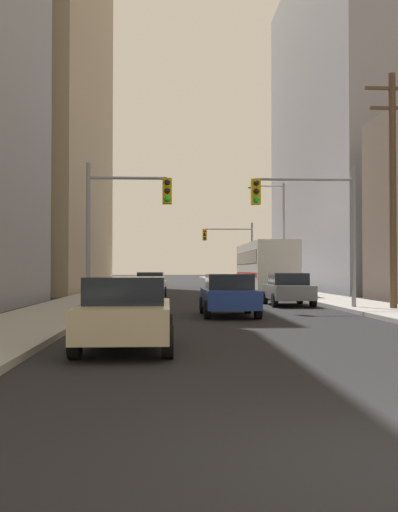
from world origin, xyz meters
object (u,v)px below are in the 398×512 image
object	(u,v)px
city_bus	(265,266)
traffic_signal_near_left	(125,212)
sedan_white	(151,284)
traffic_signal_near_right	(309,212)
traffic_signal_far_right	(230,243)
sedan_beige	(126,313)
sedan_grey	(288,289)
sedan_blue	(229,295)

from	to	relation	value
city_bus	traffic_signal_near_left	xyz separation A→B (m)	(-8.11, -14.80, 2.10)
sedan_white	traffic_signal_near_right	bearing A→B (deg)	-62.82
traffic_signal_near_left	sedan_white	bearing A→B (deg)	87.09
sedan_white	traffic_signal_far_right	bearing A→B (deg)	67.78
sedan_beige	sedan_grey	distance (m)	16.39
city_bus	sedan_grey	xyz separation A→B (m)	(-0.76, -11.42, -1.16)
city_bus	traffic_signal_near_right	distance (m)	14.97
city_bus	traffic_signal_near_right	bearing A→B (deg)	-92.17
sedan_grey	traffic_signal_near_left	distance (m)	8.73
sedan_blue	traffic_signal_near_left	xyz separation A→B (m)	(-3.95, 2.80, 3.26)
sedan_white	traffic_signal_far_right	world-z (taller)	traffic_signal_far_right
sedan_grey	traffic_signal_far_right	bearing A→B (deg)	89.86
traffic_signal_far_right	sedan_blue	bearing A→B (deg)	-96.06
traffic_signal_near_right	city_bus	bearing A→B (deg)	87.83
sedan_white	traffic_signal_far_right	size ratio (longest dim) A/B	0.71
sedan_beige	traffic_signal_far_right	distance (m)	42.23
sedan_beige	traffic_signal_near_right	distance (m)	13.85
sedan_blue	traffic_signal_near_right	xyz separation A→B (m)	(3.60, 2.80, 3.30)
sedan_beige	traffic_signal_near_right	size ratio (longest dim) A/B	0.70
city_bus	sedan_blue	world-z (taller)	city_bus
traffic_signal_far_right	city_bus	bearing A→B (deg)	-87.39
city_bus	sedan_grey	world-z (taller)	city_bus
sedan_beige	sedan_blue	world-z (taller)	same
traffic_signal_far_right	traffic_signal_near_left	bearing A→B (deg)	-103.94
sedan_grey	traffic_signal_near_right	size ratio (longest dim) A/B	0.70
sedan_beige	traffic_signal_near_left	xyz separation A→B (m)	(-0.90, 11.69, 3.26)
sedan_grey	traffic_signal_near_left	size ratio (longest dim) A/B	0.70
city_bus	traffic_signal_near_left	size ratio (longest dim) A/B	1.92
sedan_blue	sedan_beige	bearing A→B (deg)	-108.97
city_bus	sedan_white	bearing A→B (deg)	-169.24
sedan_beige	traffic_signal_near_left	world-z (taller)	traffic_signal_near_left
traffic_signal_far_right	traffic_signal_near_right	bearing A→B (deg)	-89.75
sedan_blue	sedan_white	world-z (taller)	same
sedan_beige	traffic_signal_near_left	bearing A→B (deg)	94.40
traffic_signal_near_right	traffic_signal_near_left	bearing A→B (deg)	-180.00
sedan_blue	sedan_grey	distance (m)	7.06
sedan_blue	traffic_signal_near_right	bearing A→B (deg)	37.87
traffic_signal_near_right	sedan_blue	bearing A→B (deg)	-142.13
sedan_blue	traffic_signal_near_right	size ratio (longest dim) A/B	0.70
traffic_signal_far_right	sedan_beige	bearing A→B (deg)	-98.92
sedan_blue	traffic_signal_near_right	world-z (taller)	traffic_signal_near_right
traffic_signal_near_right	traffic_signal_far_right	bearing A→B (deg)	90.25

